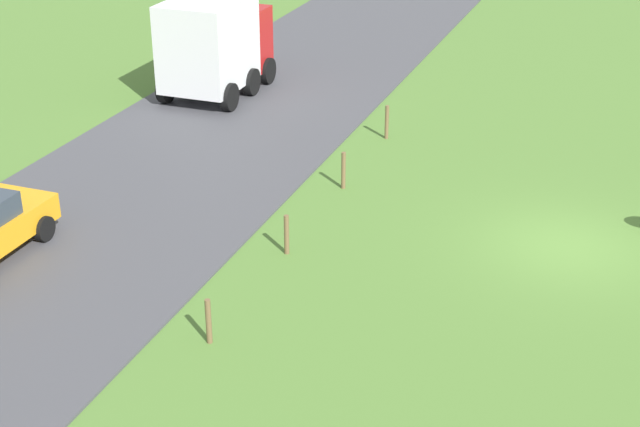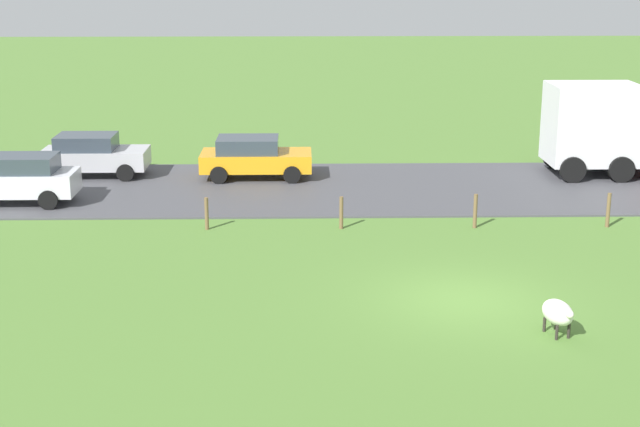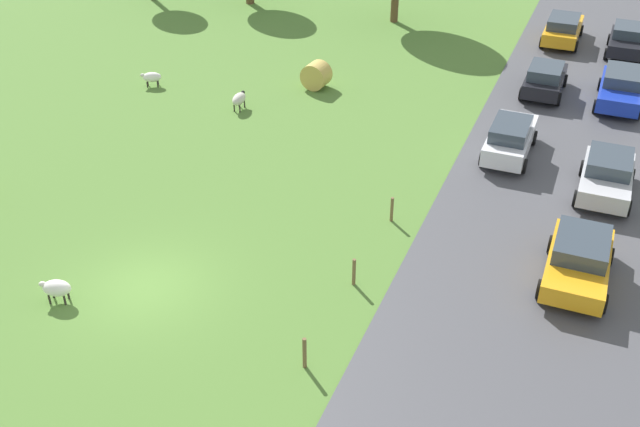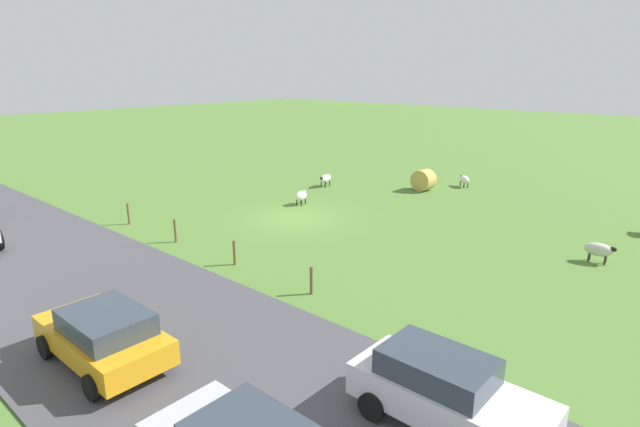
# 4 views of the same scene
# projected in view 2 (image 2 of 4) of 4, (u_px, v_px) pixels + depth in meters

# --- Properties ---
(ground_plane) EXTENTS (160.00, 160.00, 0.00)m
(ground_plane) POSITION_uv_depth(u_px,v_px,m) (464.00, 300.00, 22.70)
(ground_plane) COLOR #517A33
(road_strip) EXTENTS (8.00, 80.00, 0.06)m
(road_strip) POSITION_uv_depth(u_px,v_px,m) (410.00, 187.00, 33.76)
(road_strip) COLOR #47474C
(road_strip) RESTS_ON ground_plane
(sheep_4) EXTENTS (1.09, 0.79, 0.81)m
(sheep_4) POSITION_uv_depth(u_px,v_px,m) (558.00, 313.00, 20.47)
(sheep_4) COLOR white
(sheep_4) RESTS_ON ground_plane
(fence_post_0) EXTENTS (0.12, 0.12, 1.09)m
(fence_post_0) POSITION_uv_depth(u_px,v_px,m) (608.00, 210.00, 28.76)
(fence_post_0) COLOR brown
(fence_post_0) RESTS_ON ground_plane
(fence_post_1) EXTENTS (0.12, 0.12, 1.08)m
(fence_post_1) POSITION_uv_depth(u_px,v_px,m) (475.00, 211.00, 28.67)
(fence_post_1) COLOR brown
(fence_post_1) RESTS_ON ground_plane
(fence_post_2) EXTENTS (0.12, 0.12, 1.02)m
(fence_post_2) POSITION_uv_depth(u_px,v_px,m) (341.00, 213.00, 28.59)
(fence_post_2) COLOR brown
(fence_post_2) RESTS_ON ground_plane
(fence_post_3) EXTENTS (0.12, 0.12, 1.01)m
(fence_post_3) POSITION_uv_depth(u_px,v_px,m) (207.00, 214.00, 28.50)
(fence_post_3) COLOR brown
(fence_post_3) RESTS_ON ground_plane
(truck_0) EXTENTS (2.75, 4.50, 3.48)m
(truck_0) POSITION_uv_depth(u_px,v_px,m) (605.00, 127.00, 35.15)
(truck_0) COLOR #B21919
(truck_0) RESTS_ON road_strip
(car_0) EXTENTS (1.92, 4.26, 1.65)m
(car_0) POSITION_uv_depth(u_px,v_px,m) (15.00, 179.00, 31.28)
(car_0) COLOR silver
(car_0) RESTS_ON road_strip
(car_2) EXTENTS (2.09, 3.96, 1.58)m
(car_2) POSITION_uv_depth(u_px,v_px,m) (93.00, 154.00, 35.26)
(car_2) COLOR #B7B7BC
(car_2) RESTS_ON road_strip
(car_3) EXTENTS (2.16, 4.15, 1.54)m
(car_3) POSITION_uv_depth(u_px,v_px,m) (254.00, 157.00, 34.98)
(car_3) COLOR orange
(car_3) RESTS_ON road_strip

